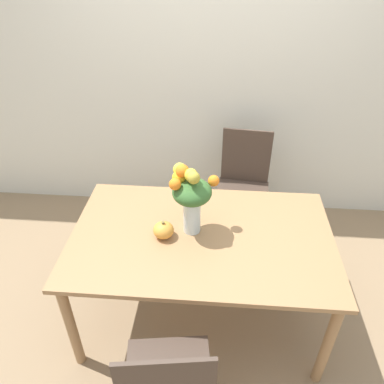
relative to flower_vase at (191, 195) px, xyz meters
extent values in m
plane|color=#8E7556|center=(0.07, -0.05, -0.99)|extent=(12.00, 12.00, 0.00)
cube|color=silver|center=(0.07, 1.29, 0.36)|extent=(8.00, 0.06, 2.70)
cube|color=#9E754C|center=(0.07, -0.05, -0.28)|extent=(1.58, 0.98, 0.03)
cylinder|color=#9E754C|center=(-0.66, -0.48, -0.64)|extent=(0.06, 0.06, 0.70)
cylinder|color=#9E754C|center=(0.80, -0.48, -0.64)|extent=(0.06, 0.06, 0.70)
cylinder|color=#9E754C|center=(-0.66, 0.38, -0.64)|extent=(0.06, 0.06, 0.70)
cylinder|color=#9E754C|center=(0.80, 0.38, -0.64)|extent=(0.06, 0.06, 0.70)
cylinder|color=silver|center=(0.01, -0.01, -0.14)|extent=(0.10, 0.10, 0.24)
cylinder|color=silver|center=(0.01, -0.01, -0.22)|extent=(0.09, 0.09, 0.09)
cylinder|color=#38662D|center=(0.03, -0.01, -0.11)|extent=(0.01, 0.01, 0.28)
cylinder|color=#38662D|center=(0.01, 0.01, -0.11)|extent=(0.01, 0.01, 0.28)
cylinder|color=#38662D|center=(-0.01, 0.01, -0.11)|extent=(0.01, 0.01, 0.28)
cylinder|color=#38662D|center=(-0.01, -0.02, -0.11)|extent=(0.01, 0.00, 0.28)
cylinder|color=#38662D|center=(0.01, -0.02, -0.11)|extent=(0.01, 0.00, 0.28)
ellipsoid|color=#38662D|center=(0.01, -0.01, 0.02)|extent=(0.23, 0.23, 0.14)
sphere|color=yellow|center=(0.00, 0.00, 0.14)|extent=(0.07, 0.07, 0.07)
sphere|color=#AD9E33|center=(0.02, -0.05, 0.15)|extent=(0.07, 0.07, 0.07)
sphere|color=orange|center=(-0.08, -0.05, 0.10)|extent=(0.07, 0.07, 0.07)
sphere|color=orange|center=(-0.05, 0.02, 0.14)|extent=(0.08, 0.08, 0.08)
sphere|color=yellow|center=(-0.07, 0.07, 0.13)|extent=(0.08, 0.08, 0.08)
sphere|color=orange|center=(0.13, 0.07, 0.06)|extent=(0.07, 0.07, 0.07)
sphere|color=yellow|center=(-0.07, 0.03, 0.10)|extent=(0.08, 0.08, 0.08)
sphere|color=yellow|center=(-0.05, 0.05, 0.09)|extent=(0.05, 0.05, 0.05)
ellipsoid|color=gold|center=(-0.16, -0.08, -0.21)|extent=(0.12, 0.12, 0.10)
cylinder|color=brown|center=(-0.16, -0.08, -0.16)|extent=(0.02, 0.02, 0.02)
cube|color=#47382D|center=(0.36, 0.77, -0.53)|extent=(0.46, 0.46, 0.02)
cylinder|color=#47382D|center=(0.17, 0.62, -0.76)|extent=(0.04, 0.04, 0.45)
cylinder|color=#47382D|center=(0.51, 0.58, -0.76)|extent=(0.04, 0.04, 0.45)
cylinder|color=#47382D|center=(0.20, 0.96, -0.76)|extent=(0.04, 0.04, 0.45)
cylinder|color=#47382D|center=(0.54, 0.92, -0.76)|extent=(0.04, 0.04, 0.45)
cube|color=#47382D|center=(0.38, 0.97, -0.28)|extent=(0.40, 0.06, 0.47)
cube|color=#47382D|center=(-0.04, -0.79, -0.53)|extent=(0.47, 0.47, 0.02)
cylinder|color=#47382D|center=(0.10, -0.60, -0.76)|extent=(0.04, 0.04, 0.45)
cylinder|color=#47382D|center=(-0.24, -0.65, -0.76)|extent=(0.04, 0.04, 0.45)
camera|label=1|loc=(0.15, -1.74, 1.26)|focal=35.00mm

